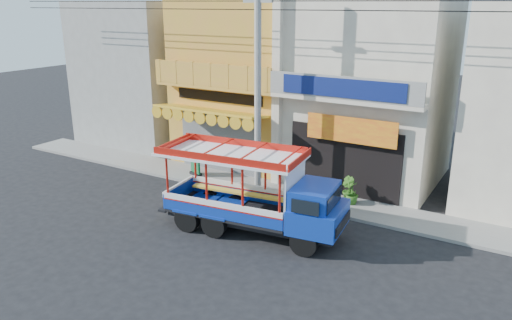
% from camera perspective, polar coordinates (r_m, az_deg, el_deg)
% --- Properties ---
extents(ground, '(90.00, 90.00, 0.00)m').
position_cam_1_polar(ground, '(17.35, -2.55, -8.25)').
color(ground, black).
rests_on(ground, ground).
extents(sidewalk, '(30.00, 2.00, 0.12)m').
position_cam_1_polar(sidewalk, '(20.50, 3.61, -3.90)').
color(sidewalk, slate).
rests_on(sidewalk, ground).
extents(shophouse_left, '(6.00, 7.50, 8.24)m').
position_cam_1_polar(shophouse_left, '(24.73, -0.27, 9.57)').
color(shophouse_left, gold).
rests_on(shophouse_left, ground).
extents(shophouse_right, '(6.00, 6.75, 8.24)m').
position_cam_1_polar(shophouse_right, '(22.26, 13.21, 8.22)').
color(shophouse_right, beige).
rests_on(shophouse_right, ground).
extents(party_pilaster, '(0.35, 0.30, 8.00)m').
position_cam_1_polar(party_pilaster, '(20.60, 2.43, 7.63)').
color(party_pilaster, beige).
rests_on(party_pilaster, ground).
extents(filler_building_left, '(6.00, 6.00, 7.60)m').
position_cam_1_polar(filler_building_left, '(29.01, -12.33, 9.75)').
color(filler_building_left, gray).
rests_on(filler_building_left, ground).
extents(utility_pole, '(28.00, 0.26, 9.00)m').
position_cam_1_polar(utility_pole, '(19.04, 0.60, 9.97)').
color(utility_pole, gray).
rests_on(utility_pole, ground).
extents(songthaew_truck, '(6.54, 2.76, 2.96)m').
position_cam_1_polar(songthaew_truck, '(16.59, 1.01, -4.10)').
color(songthaew_truck, black).
rests_on(songthaew_truck, ground).
extents(green_sign, '(0.69, 0.55, 1.10)m').
position_cam_1_polar(green_sign, '(22.53, -6.94, -0.58)').
color(green_sign, black).
rests_on(green_sign, sidewalk).
extents(potted_plant_b, '(0.71, 0.70, 1.01)m').
position_cam_1_polar(potted_plant_b, '(19.67, 10.45, -3.35)').
color(potted_plant_b, '#33661D').
rests_on(potted_plant_b, sidewalk).
extents(potted_plant_c, '(0.57, 0.57, 0.89)m').
position_cam_1_polar(potted_plant_c, '(19.55, 10.92, -3.71)').
color(potted_plant_c, '#33661D').
rests_on(potted_plant_c, sidewalk).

